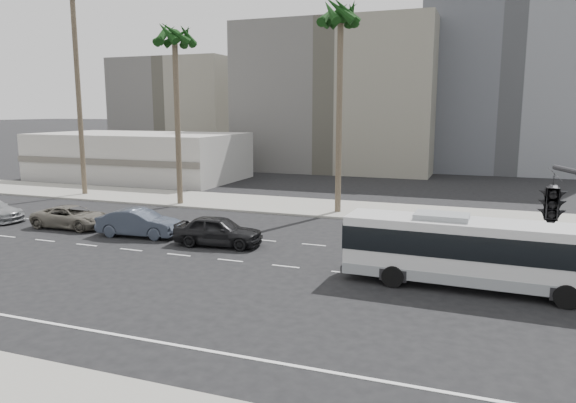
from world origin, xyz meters
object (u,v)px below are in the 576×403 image
at_px(car_b, 139,223).
at_px(palm_near, 341,20).
at_px(car_c, 72,217).
at_px(city_bus, 474,251).
at_px(traffic_signal, 559,211).
at_px(car_a, 218,231).
at_px(palm_mid, 175,40).

bearing_deg(car_b, palm_near, -45.04).
height_order(car_b, palm_near, palm_near).
relative_size(car_c, palm_near, 0.34).
distance_m(city_bus, car_b, 19.35).
bearing_deg(traffic_signal, car_c, 133.28).
height_order(car_c, traffic_signal, traffic_signal).
xyz_separation_m(city_bus, car_b, (-19.09, 3.02, -0.82)).
bearing_deg(car_a, city_bus, -106.21).
height_order(car_a, palm_near, palm_near).
distance_m(car_a, palm_near, 17.60).
bearing_deg(car_c, palm_near, -55.95).
bearing_deg(car_b, palm_mid, 13.42).
relative_size(car_a, palm_mid, 0.35).
bearing_deg(traffic_signal, city_bus, 80.89).
bearing_deg(city_bus, car_c, 173.70).
bearing_deg(palm_near, city_bus, -55.38).
bearing_deg(car_a, palm_near, -23.36).
distance_m(city_bus, palm_near, 20.99).
bearing_deg(city_bus, car_b, 172.80).
bearing_deg(palm_near, car_c, -144.20).
bearing_deg(traffic_signal, car_a, 120.80).
height_order(city_bus, palm_near, palm_near).
bearing_deg(palm_mid, city_bus, -30.31).
distance_m(car_a, palm_mid, 18.18).
relative_size(city_bus, traffic_signal, 1.74).
xyz_separation_m(car_c, palm_mid, (2.09, 9.66, 12.03)).
bearing_deg(palm_near, car_b, -129.84).
relative_size(car_a, traffic_signal, 0.79).
xyz_separation_m(city_bus, car_a, (-13.59, 2.69, -0.80)).
distance_m(car_c, palm_near, 22.37).
relative_size(car_c, traffic_signal, 0.81).
xyz_separation_m(car_b, car_c, (-5.50, 0.48, -0.11)).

